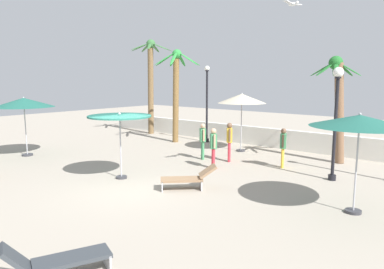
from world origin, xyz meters
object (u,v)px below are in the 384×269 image
at_px(palm_tree_1, 338,98).
at_px(guest_3, 213,144).
at_px(patio_umbrella_0, 24,103).
at_px(patio_umbrella_2, 120,119).
at_px(patio_umbrella_1, 360,122).
at_px(guest_1, 203,138).
at_px(guest_2, 229,138).
at_px(seagull_0, 293,4).
at_px(patio_umbrella_3, 242,99).
at_px(guest_0, 283,144).
at_px(lounge_chair_2, 189,178).
at_px(lamp_post_0, 336,112).
at_px(palm_tree_0, 151,77).
at_px(palm_tree_2, 176,85).
at_px(lamp_post_2, 207,103).
at_px(lounge_chair_1, 58,260).

xyz_separation_m(palm_tree_1, guest_3, (-3.45, -4.37, -1.85)).
height_order(patio_umbrella_0, patio_umbrella_2, patio_umbrella_0).
xyz_separation_m(patio_umbrella_1, guest_1, (-7.40, 2.55, -1.55)).
bearing_deg(guest_2, patio_umbrella_2, -107.03).
xyz_separation_m(patio_umbrella_0, seagull_0, (11.69, 3.69, 3.56)).
height_order(patio_umbrella_3, guest_0, patio_umbrella_3).
xyz_separation_m(patio_umbrella_3, palm_tree_1, (4.53, 0.60, 0.18)).
xyz_separation_m(lounge_chair_2, guest_1, (-2.51, 3.88, 0.61)).
relative_size(lamp_post_0, guest_0, 2.46).
relative_size(lamp_post_0, guest_2, 2.33).
distance_m(patio_umbrella_2, lounge_chair_2, 3.40).
relative_size(palm_tree_0, guest_2, 3.55).
relative_size(patio_umbrella_0, lounge_chair_2, 1.65).
bearing_deg(seagull_0, palm_tree_2, 156.72).
distance_m(palm_tree_0, lamp_post_2, 5.09).
bearing_deg(seagull_0, patio_umbrella_3, 138.36).
bearing_deg(patio_umbrella_3, patio_umbrella_0, -133.78).
distance_m(patio_umbrella_3, palm_tree_1, 4.58).
xyz_separation_m(patio_umbrella_0, guest_0, (10.50, 5.80, -1.55)).
xyz_separation_m(patio_umbrella_0, palm_tree_1, (11.82, 8.20, 0.31)).
relative_size(palm_tree_1, guest_0, 2.81).
distance_m(lamp_post_0, guest_1, 5.99).
relative_size(guest_1, guest_2, 0.95).
relative_size(palm_tree_1, lounge_chair_1, 2.38).
relative_size(patio_umbrella_0, lamp_post_0, 0.69).
relative_size(patio_umbrella_0, palm_tree_1, 0.61).
xyz_separation_m(patio_umbrella_1, guest_3, (-6.00, 1.51, -1.53)).
bearing_deg(guest_1, patio_umbrella_1, -19.03).
distance_m(palm_tree_1, seagull_0, 5.56).
xyz_separation_m(lounge_chair_1, guest_0, (-0.74, 10.53, 0.62)).
relative_size(patio_umbrella_1, lamp_post_0, 0.68).
relative_size(patio_umbrella_3, lamp_post_2, 0.67).
bearing_deg(lamp_post_2, patio_umbrella_1, -32.03).
bearing_deg(patio_umbrella_1, lamp_post_0, 118.86).
xyz_separation_m(patio_umbrella_0, lamp_post_2, (4.25, 8.65, -0.25)).
height_order(patio_umbrella_1, lamp_post_0, lamp_post_0).
bearing_deg(patio_umbrella_3, guest_1, -96.67).
bearing_deg(guest_3, patio_umbrella_2, -116.28).
relative_size(palm_tree_2, guest_2, 3.04).
bearing_deg(seagull_0, guest_2, 155.81).
height_order(palm_tree_0, palm_tree_1, palm_tree_0).
relative_size(lamp_post_2, guest_0, 2.66).
xyz_separation_m(palm_tree_1, lounge_chair_2, (-2.35, -7.21, -2.47)).
bearing_deg(palm_tree_0, lounge_chair_2, -37.76).
bearing_deg(patio_umbrella_1, patio_umbrella_0, -170.82).
bearing_deg(lounge_chair_2, patio_umbrella_2, -167.89).
distance_m(palm_tree_2, lamp_post_2, 2.05).
relative_size(patio_umbrella_0, palm_tree_2, 0.53).
height_order(guest_0, guest_2, guest_2).
bearing_deg(palm_tree_1, lounge_chair_2, -108.02).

